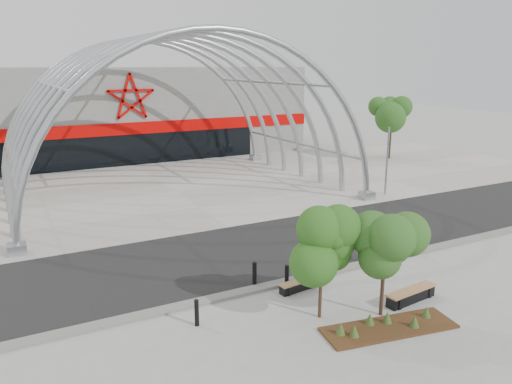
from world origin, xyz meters
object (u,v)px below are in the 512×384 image
Objects in this scene: street_tree_1 at (386,238)px; bench_0 at (301,285)px; street_tree_0 at (322,243)px; bench_1 at (411,295)px; signal_pole at (387,160)px; bollard_2 at (287,277)px.

street_tree_1 is 4.11m from bench_0.
bench_1 is (3.55, -0.59, -2.43)m from street_tree_0.
bench_0 is 0.82× the size of bench_1.
bench_1 is at bearing -128.68° from signal_pole.
bench_0 is (-1.35, 2.92, -2.56)m from street_tree_1.
street_tree_1 is 4.31m from bollard_2.
street_tree_1 is 3.98× the size of bollard_2.
street_tree_1 is 1.69× the size of bench_1.
street_tree_1 is at bearing -65.17° from bench_0.
bollard_2 is (-13.08, -9.11, -1.83)m from signal_pole.
signal_pole is at bearing 51.32° from bench_1.
bench_0 is at bearing -32.28° from bollard_2.
bench_1 is 4.52m from bollard_2.
street_tree_1 is 3.00m from bench_1.
bench_0 is (-12.63, -9.39, -2.12)m from signal_pole.
bollard_2 is (0.14, 2.36, -2.18)m from street_tree_0.
signal_pole is 17.51m from street_tree_0.
street_tree_0 is at bearing 156.55° from street_tree_1.
signal_pole is 2.37× the size of bench_0.
street_tree_0 is 3.22m from bollard_2.
street_tree_0 reaches higher than bench_1.
street_tree_0 reaches higher than bench_0.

